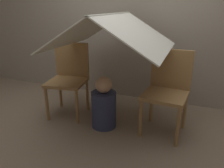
# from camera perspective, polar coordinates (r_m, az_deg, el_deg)

# --- Properties ---
(ground_plane) EXTENTS (8.80, 8.80, 0.00)m
(ground_plane) POSITION_cam_1_polar(r_m,az_deg,el_deg) (2.54, -0.94, -11.17)
(ground_plane) COLOR #7A6651
(wall_back) EXTENTS (7.00, 0.05, 2.50)m
(wall_back) POSITION_cam_1_polar(r_m,az_deg,el_deg) (3.11, 5.94, 18.64)
(wall_back) COLOR gray
(wall_back) RESTS_ON ground_plane
(chair_left) EXTENTS (0.50, 0.50, 0.88)m
(chair_left) POSITION_cam_1_polar(r_m,az_deg,el_deg) (2.75, -11.16, 2.11)
(chair_left) COLOR olive
(chair_left) RESTS_ON ground_plane
(chair_right) EXTENTS (0.48, 0.48, 0.88)m
(chair_right) POSITION_cam_1_polar(r_m,az_deg,el_deg) (2.37, 14.22, -0.99)
(chair_right) COLOR olive
(chair_right) RESTS_ON ground_plane
(sheet_canopy) EXTENTS (1.18, 1.12, 0.36)m
(sheet_canopy) POSITION_cam_1_polar(r_m,az_deg,el_deg) (2.30, 0.00, 13.62)
(sheet_canopy) COLOR silver
(person_front) EXTENTS (0.28, 0.28, 0.59)m
(person_front) POSITION_cam_1_polar(r_m,az_deg,el_deg) (2.45, -2.15, -5.71)
(person_front) COLOR #2D3351
(person_front) RESTS_ON ground_plane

